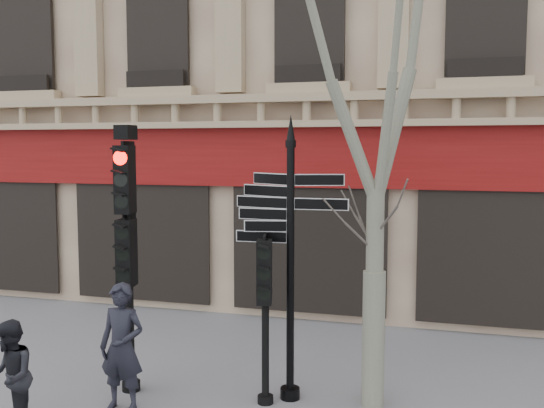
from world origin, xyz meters
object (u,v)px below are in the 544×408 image
Objects in this scene: traffic_signal_main at (128,225)px; fingerpost at (291,210)px; plane_tree at (378,28)px; traffic_signal_secondary at (265,290)px; pedestrian_a at (122,347)px; pedestrian_b at (10,377)px.

fingerpost is at bearing 0.69° from traffic_signal_main.
fingerpost is at bearing -175.58° from plane_tree.
traffic_signal_secondary is 2.23m from pedestrian_a.
fingerpost is 1.74× the size of traffic_signal_secondary.
traffic_signal_main is 2.35m from traffic_signal_secondary.
plane_tree reaches higher than fingerpost.
fingerpost is at bearing 84.83° from pedestrian_b.
fingerpost reaches higher than traffic_signal_main.
pedestrian_a is at bearing -161.95° from plane_tree.
traffic_signal_main is 4.70m from plane_tree.
pedestrian_a is at bearing -78.34° from traffic_signal_main.
pedestrian_a reaches higher than pedestrian_b.
plane_tree is 6.90m from pedestrian_b.
pedestrian_b is at bearing -154.54° from plane_tree.
traffic_signal_secondary is 0.32× the size of plane_tree.
traffic_signal_main reaches higher than pedestrian_a.
traffic_signal_main is 0.53× the size of plane_tree.
plane_tree is at bearing -0.73° from traffic_signal_main.
traffic_signal_main is 2.72× the size of pedestrian_b.
pedestrian_a is at bearing -147.54° from fingerpost.
pedestrian_a is (-1.93, -0.77, -0.79)m from traffic_signal_secondary.
traffic_signal_secondary reaches higher than pedestrian_a.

